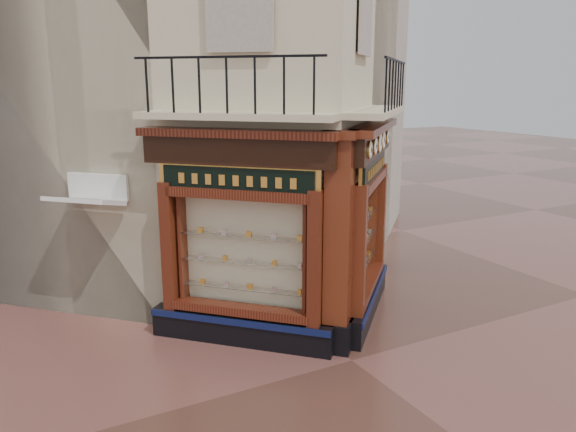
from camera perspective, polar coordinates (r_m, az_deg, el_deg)
ground at (r=10.22m, az=6.50°, el=-14.37°), size 80.00×80.00×0.00m
main_building at (r=14.57m, az=-7.51°, el=18.22°), size 11.31×11.31×12.00m
neighbour_left at (r=16.26m, az=-19.22°, el=15.33°), size 11.31×11.31×11.00m
neighbour_right at (r=17.79m, az=-2.70°, el=15.81°), size 11.31×11.31×11.00m
shopfront_left at (r=10.12m, az=-4.89°, el=-2.55°), size 2.86×2.86×3.98m
shopfront_right at (r=11.49m, az=8.07°, el=-0.70°), size 2.86×2.86×3.98m
corner_pilaster at (r=9.87m, az=5.14°, el=-3.15°), size 0.85×0.85×3.98m
balcony at (r=10.31m, az=2.34°, el=10.43°), size 5.94×2.97×1.03m
clock_a at (r=9.85m, az=8.27°, el=6.68°), size 0.26×0.26×0.31m
clock_b at (r=10.49m, az=8.80°, el=7.06°), size 0.27×0.27×0.34m
clock_c at (r=11.12m, az=9.26°, el=7.40°), size 0.33×0.33×0.41m
clock_d at (r=11.65m, az=9.61°, el=7.65°), size 0.31×0.31×0.39m
clock_e at (r=12.36m, az=10.03°, el=7.95°), size 0.26×0.26×0.31m
awning at (r=11.98m, az=-18.98°, el=-10.74°), size 1.49×1.49×0.26m
signboard_left at (r=9.80m, az=-5.19°, el=3.65°), size 2.17×2.17×0.58m
signboard_right at (r=11.26m, az=8.64°, el=4.82°), size 2.10×2.10×0.56m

